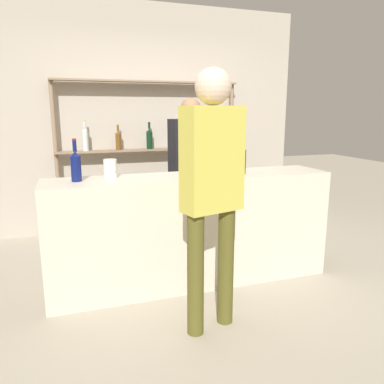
{
  "coord_description": "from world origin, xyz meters",
  "views": [
    {
      "loc": [
        -1.01,
        -2.98,
        1.51
      ],
      "look_at": [
        0.0,
        0.0,
        0.82
      ],
      "focal_mm": 35.0,
      "sensor_mm": 36.0,
      "label": 1
    }
  ],
  "objects_px": {
    "counter_bottle_1": "(216,158)",
    "cork_jar": "(110,169)",
    "counter_bottle_2": "(241,159)",
    "counter_bottle_3": "(76,165)",
    "wine_glass": "(227,159)",
    "counter_bottle_0": "(224,161)",
    "server_behind_counter": "(191,163)",
    "customer_center": "(212,180)"
  },
  "relations": [
    {
      "from": "counter_bottle_0",
      "to": "counter_bottle_3",
      "type": "distance_m",
      "value": 1.2
    },
    {
      "from": "counter_bottle_2",
      "to": "counter_bottle_3",
      "type": "relative_size",
      "value": 0.99
    },
    {
      "from": "counter_bottle_3",
      "to": "cork_jar",
      "type": "relative_size",
      "value": 2.15
    },
    {
      "from": "wine_glass",
      "to": "server_behind_counter",
      "type": "distance_m",
      "value": 0.71
    },
    {
      "from": "cork_jar",
      "to": "customer_center",
      "type": "xyz_separation_m",
      "value": [
        0.56,
        -0.85,
        0.02
      ]
    },
    {
      "from": "counter_bottle_1",
      "to": "cork_jar",
      "type": "distance_m",
      "value": 0.91
    },
    {
      "from": "counter_bottle_3",
      "to": "wine_glass",
      "type": "height_order",
      "value": "counter_bottle_3"
    },
    {
      "from": "customer_center",
      "to": "server_behind_counter",
      "type": "distance_m",
      "value": 1.62
    },
    {
      "from": "counter_bottle_2",
      "to": "customer_center",
      "type": "distance_m",
      "value": 0.92
    },
    {
      "from": "counter_bottle_0",
      "to": "cork_jar",
      "type": "distance_m",
      "value": 0.95
    },
    {
      "from": "counter_bottle_2",
      "to": "server_behind_counter",
      "type": "xyz_separation_m",
      "value": [
        -0.19,
        0.84,
        -0.14
      ]
    },
    {
      "from": "counter_bottle_1",
      "to": "cork_jar",
      "type": "relative_size",
      "value": 2.28
    },
    {
      "from": "cork_jar",
      "to": "server_behind_counter",
      "type": "height_order",
      "value": "server_behind_counter"
    },
    {
      "from": "cork_jar",
      "to": "customer_center",
      "type": "relative_size",
      "value": 0.09
    },
    {
      "from": "counter_bottle_2",
      "to": "counter_bottle_3",
      "type": "height_order",
      "value": "counter_bottle_3"
    },
    {
      "from": "counter_bottle_0",
      "to": "server_behind_counter",
      "type": "relative_size",
      "value": 0.19
    },
    {
      "from": "counter_bottle_1",
      "to": "wine_glass",
      "type": "xyz_separation_m",
      "value": [
        0.14,
        0.09,
        -0.02
      ]
    },
    {
      "from": "counter_bottle_1",
      "to": "counter_bottle_2",
      "type": "bearing_deg",
      "value": -14.65
    },
    {
      "from": "counter_bottle_2",
      "to": "server_behind_counter",
      "type": "bearing_deg",
      "value": 102.67
    },
    {
      "from": "counter_bottle_2",
      "to": "server_behind_counter",
      "type": "distance_m",
      "value": 0.87
    },
    {
      "from": "cork_jar",
      "to": "counter_bottle_2",
      "type": "bearing_deg",
      "value": -5.97
    },
    {
      "from": "counter_bottle_0",
      "to": "counter_bottle_3",
      "type": "relative_size",
      "value": 0.95
    },
    {
      "from": "counter_bottle_3",
      "to": "server_behind_counter",
      "type": "distance_m",
      "value": 1.45
    },
    {
      "from": "counter_bottle_1",
      "to": "counter_bottle_3",
      "type": "xyz_separation_m",
      "value": [
        -1.18,
        -0.0,
        -0.01
      ]
    },
    {
      "from": "counter_bottle_0",
      "to": "cork_jar",
      "type": "xyz_separation_m",
      "value": [
        -0.93,
        0.19,
        -0.05
      ]
    },
    {
      "from": "counter_bottle_2",
      "to": "cork_jar",
      "type": "height_order",
      "value": "counter_bottle_2"
    },
    {
      "from": "counter_bottle_1",
      "to": "customer_center",
      "type": "height_order",
      "value": "customer_center"
    },
    {
      "from": "server_behind_counter",
      "to": "counter_bottle_0",
      "type": "bearing_deg",
      "value": -10.25
    },
    {
      "from": "counter_bottle_2",
      "to": "counter_bottle_1",
      "type": "bearing_deg",
      "value": 165.35
    },
    {
      "from": "cork_jar",
      "to": "server_behind_counter",
      "type": "bearing_deg",
      "value": 37.65
    },
    {
      "from": "counter_bottle_2",
      "to": "counter_bottle_3",
      "type": "distance_m",
      "value": 1.39
    },
    {
      "from": "cork_jar",
      "to": "server_behind_counter",
      "type": "distance_m",
      "value": 1.19
    },
    {
      "from": "counter_bottle_1",
      "to": "counter_bottle_2",
      "type": "xyz_separation_m",
      "value": [
        0.22,
        -0.06,
        -0.01
      ]
    },
    {
      "from": "counter_bottle_1",
      "to": "cork_jar",
      "type": "bearing_deg",
      "value": 176.17
    },
    {
      "from": "counter_bottle_0",
      "to": "wine_glass",
      "type": "relative_size",
      "value": 2.02
    },
    {
      "from": "wine_glass",
      "to": "cork_jar",
      "type": "distance_m",
      "value": 1.05
    },
    {
      "from": "counter_bottle_1",
      "to": "server_behind_counter",
      "type": "height_order",
      "value": "server_behind_counter"
    },
    {
      "from": "counter_bottle_1",
      "to": "wine_glass",
      "type": "distance_m",
      "value": 0.17
    },
    {
      "from": "counter_bottle_3",
      "to": "counter_bottle_0",
      "type": "bearing_deg",
      "value": -5.71
    },
    {
      "from": "cork_jar",
      "to": "counter_bottle_0",
      "type": "bearing_deg",
      "value": -11.29
    },
    {
      "from": "wine_glass",
      "to": "customer_center",
      "type": "xyz_separation_m",
      "value": [
        -0.49,
        -0.88,
        -0.02
      ]
    },
    {
      "from": "counter_bottle_0",
      "to": "cork_jar",
      "type": "relative_size",
      "value": 2.04
    }
  ]
}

